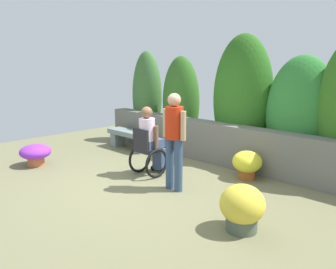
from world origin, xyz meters
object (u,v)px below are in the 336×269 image
stone_bench (130,137)px  flower_pot_purple_near (242,208)px  person_standing_companion (174,135)px  flower_pot_red_accent (247,164)px  person_in_wheelchair (149,143)px  flower_pot_terracotta_by_wall (35,153)px

stone_bench → flower_pot_purple_near: size_ratio=2.14×
person_standing_companion → flower_pot_red_accent: size_ratio=3.01×
stone_bench → flower_pot_purple_near: flower_pot_purple_near is taller
person_in_wheelchair → flower_pot_terracotta_by_wall: 2.52m
person_standing_companion → flower_pot_terracotta_by_wall: (-3.04, -1.03, -0.68)m
person_in_wheelchair → flower_pot_terracotta_by_wall: bearing=-151.4°
stone_bench → person_standing_companion: 3.07m
person_in_wheelchair → flower_pot_red_accent: size_ratio=2.44×
stone_bench → person_standing_companion: size_ratio=0.80×
person_in_wheelchair → flower_pot_purple_near: (2.51, -0.69, -0.31)m
person_in_wheelchair → person_standing_companion: (0.89, -0.25, 0.33)m
flower_pot_purple_near → flower_pot_red_accent: (-1.04, 1.80, -0.02)m
person_in_wheelchair → person_standing_companion: size_ratio=0.81×
person_in_wheelchair → flower_pot_red_accent: bearing=34.7°
flower_pot_red_accent → person_in_wheelchair: bearing=-143.1°
person_in_wheelchair → flower_pot_red_accent: (1.47, 1.11, -0.33)m
stone_bench → person_in_wheelchair: 2.11m
stone_bench → flower_pot_red_accent: (3.31, 0.10, -0.01)m
stone_bench → person_standing_companion: person_standing_companion is taller
person_in_wheelchair → flower_pot_purple_near: person_in_wheelchair is taller
person_standing_companion → flower_pot_red_accent: person_standing_companion is taller
person_in_wheelchair → flower_pot_purple_near: bearing=-17.6°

